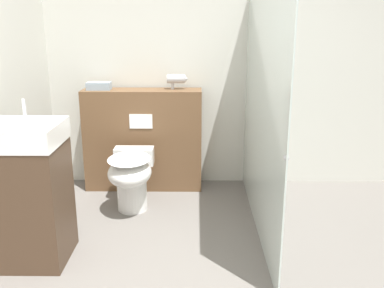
{
  "coord_description": "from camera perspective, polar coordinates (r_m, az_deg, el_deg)",
  "views": [
    {
      "loc": [
        0.02,
        -2.17,
        1.65
      ],
      "look_at": [
        -0.02,
        1.28,
        0.65
      ],
      "focal_mm": 40.0,
      "sensor_mm": 36.0,
      "label": 1
    }
  ],
  "objects": [
    {
      "name": "shower_glass",
      "position": [
        3.39,
        9.18,
        3.97
      ],
      "size": [
        0.04,
        2.04,
        1.9
      ],
      "color": "silver",
      "rests_on": "ground_plane"
    },
    {
      "name": "wall_back",
      "position": [
        4.35,
        0.37,
        10.82
      ],
      "size": [
        8.0,
        0.06,
        2.5
      ],
      "color": "silver",
      "rests_on": "ground_plane"
    },
    {
      "name": "sink_vanity",
      "position": [
        3.2,
        -21.28,
        -6.12
      ],
      "size": [
        0.55,
        0.48,
        1.14
      ],
      "color": "#473323",
      "rests_on": "ground_plane"
    },
    {
      "name": "folded_towel",
      "position": [
        4.27,
        -12.31,
        7.57
      ],
      "size": [
        0.23,
        0.13,
        0.07
      ],
      "color": "#8C9EAD",
      "rests_on": "partition_panel"
    },
    {
      "name": "toilet",
      "position": [
        3.83,
        -8.14,
        -4.22
      ],
      "size": [
        0.38,
        0.6,
        0.52
      ],
      "color": "white",
      "rests_on": "ground_plane"
    },
    {
      "name": "hair_drier",
      "position": [
        4.2,
        -2.02,
        8.65
      ],
      "size": [
        0.2,
        0.09,
        0.14
      ],
      "color": "#B7B7BC",
      "rests_on": "partition_panel"
    },
    {
      "name": "partition_panel",
      "position": [
        4.32,
        -6.49,
        0.6
      ],
      "size": [
        1.16,
        0.3,
        1.01
      ],
      "color": "brown",
      "rests_on": "ground_plane"
    }
  ]
}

